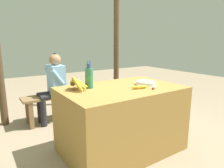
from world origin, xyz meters
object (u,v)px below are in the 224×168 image
(loose_banana_front, at_px, (139,87))
(wooden_bench, at_px, (75,96))
(support_post_far, at_px, (116,39))
(banana_bunch_green, at_px, (100,84))
(banana_bunch_ripe, at_px, (77,83))
(knife, at_px, (154,88))
(seated_vendor, at_px, (53,83))
(serving_bowl, at_px, (145,82))
(water_bottle, at_px, (89,77))

(loose_banana_front, height_order, wooden_bench, loose_banana_front)
(support_post_far, bearing_deg, banana_bunch_green, -153.10)
(banana_bunch_ripe, distance_m, support_post_far, 2.13)
(wooden_bench, height_order, banana_bunch_green, banana_bunch_green)
(knife, distance_m, seated_vendor, 1.65)
(serving_bowl, relative_size, water_bottle, 0.74)
(seated_vendor, bearing_deg, knife, 112.93)
(water_bottle, height_order, knife, water_bottle)
(serving_bowl, xyz_separation_m, support_post_far, (0.71, 1.63, 0.54))
(wooden_bench, distance_m, seated_vendor, 0.45)
(seated_vendor, xyz_separation_m, support_post_far, (1.41, 0.32, 0.69))
(knife, height_order, support_post_far, support_post_far)
(serving_bowl, relative_size, knife, 1.24)
(serving_bowl, height_order, banana_bunch_green, serving_bowl)
(banana_bunch_ripe, xyz_separation_m, wooden_bench, (0.45, 1.14, -0.47))
(serving_bowl, distance_m, seated_vendor, 1.50)
(seated_vendor, xyz_separation_m, banana_bunch_green, (0.86, 0.03, -0.13))
(serving_bowl, bearing_deg, seated_vendor, 118.08)
(knife, relative_size, support_post_far, 0.07)
(seated_vendor, relative_size, support_post_far, 0.41)
(support_post_far, bearing_deg, seated_vendor, -167.38)
(banana_bunch_ripe, relative_size, wooden_bench, 0.20)
(seated_vendor, bearing_deg, support_post_far, -167.31)
(knife, bearing_deg, seated_vendor, 76.08)
(water_bottle, bearing_deg, banana_bunch_green, 55.01)
(water_bottle, distance_m, seated_vendor, 1.14)
(knife, distance_m, banana_bunch_green, 1.59)
(wooden_bench, bearing_deg, seated_vendor, -174.93)
(knife, relative_size, wooden_bench, 0.11)
(banana_bunch_ripe, relative_size, serving_bowl, 1.44)
(loose_banana_front, bearing_deg, banana_bunch_green, 76.14)
(loose_banana_front, height_order, seated_vendor, seated_vendor)
(wooden_bench, bearing_deg, banana_bunch_green, 0.34)
(seated_vendor, bearing_deg, loose_banana_front, 108.92)
(serving_bowl, distance_m, wooden_bench, 1.45)
(banana_bunch_ripe, bearing_deg, support_post_far, 43.44)
(serving_bowl, bearing_deg, water_bottle, 162.13)
(serving_bowl, height_order, wooden_bench, serving_bowl)
(banana_bunch_green, bearing_deg, water_bottle, -124.99)
(serving_bowl, xyz_separation_m, seated_vendor, (-0.70, 1.31, -0.15))
(seated_vendor, bearing_deg, wooden_bench, -174.86)
(knife, bearing_deg, support_post_far, 30.32)
(banana_bunch_ripe, bearing_deg, wooden_bench, 68.38)
(banana_bunch_green, height_order, support_post_far, support_post_far)
(loose_banana_front, xyz_separation_m, support_post_far, (0.92, 1.76, 0.54))
(loose_banana_front, distance_m, wooden_bench, 1.54)
(knife, height_order, banana_bunch_green, knife)
(banana_bunch_ripe, xyz_separation_m, loose_banana_front, (0.59, -0.34, -0.05))
(wooden_bench, distance_m, support_post_far, 1.45)
(support_post_far, bearing_deg, banana_bunch_ripe, -136.56)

